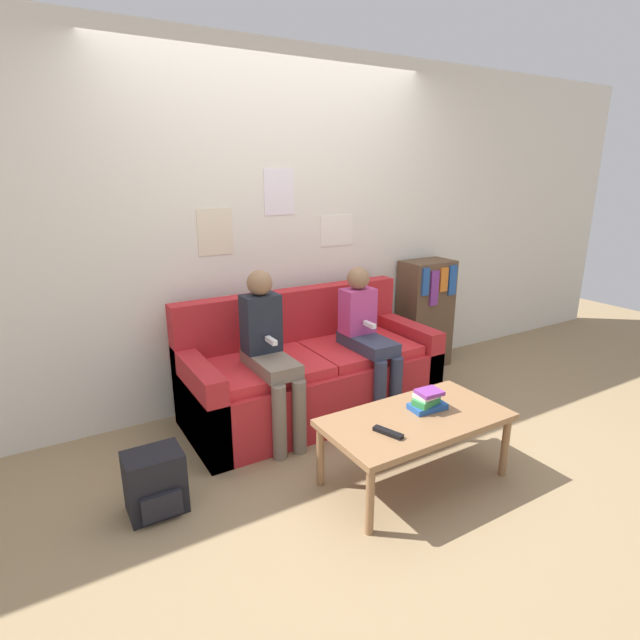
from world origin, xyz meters
TOP-DOWN VIEW (x-y plane):
  - ground_plane at (0.00, 0.00)m, footprint 10.00×10.00m
  - wall_back at (-0.00, 0.99)m, footprint 8.00×0.06m
  - couch at (0.00, 0.51)m, footprint 1.83×0.78m
  - coffee_table at (0.08, -0.55)m, footprint 1.06×0.55m
  - person_left at (-0.41, 0.32)m, footprint 0.24×0.54m
  - person_right at (0.36, 0.31)m, footprint 0.24×0.54m
  - tv_remote at (-0.17, -0.62)m, footprint 0.09×0.17m
  - book_stack at (0.20, -0.51)m, footprint 0.22×0.14m
  - bookshelf at (1.36, 0.79)m, footprint 0.46×0.30m
  - backpack at (-1.26, -0.07)m, footprint 0.29×0.25m

SIDE VIEW (x-z plane):
  - ground_plane at x=0.00m, z-range 0.00..0.00m
  - backpack at x=-1.26m, z-range 0.00..0.34m
  - couch at x=0.00m, z-range -0.14..0.74m
  - coffee_table at x=0.08m, z-range 0.16..0.57m
  - tv_remote at x=-0.17m, z-range 0.40..0.43m
  - book_stack at x=0.20m, z-range 0.40..0.52m
  - bookshelf at x=1.36m, z-range 0.00..0.98m
  - person_right at x=0.36m, z-range 0.07..1.14m
  - person_left at x=-0.41m, z-range 0.07..1.19m
  - wall_back at x=0.00m, z-range 0.00..2.60m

